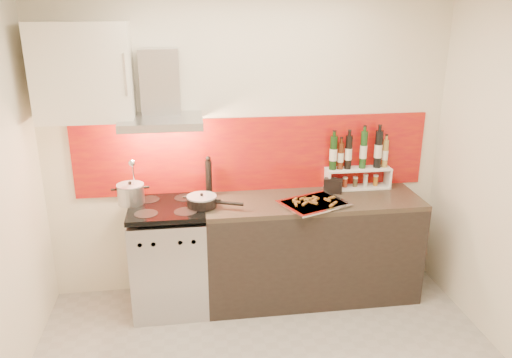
{
  "coord_description": "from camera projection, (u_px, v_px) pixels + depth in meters",
  "views": [
    {
      "loc": [
        -0.51,
        -2.65,
        2.4
      ],
      "look_at": [
        0.0,
        0.95,
        1.15
      ],
      "focal_mm": 35.0,
      "sensor_mm": 36.0,
      "label": 1
    }
  ],
  "objects": [
    {
      "name": "counter",
      "position": [
        311.0,
        248.0,
        4.28
      ],
      "size": [
        1.8,
        0.6,
        0.9
      ],
      "color": "black",
      "rests_on": "ground"
    },
    {
      "name": "saute_pan",
      "position": [
        203.0,
        201.0,
        3.94
      ],
      "size": [
        0.44,
        0.25,
        0.11
      ],
      "color": "black",
      "rests_on": "range_stove"
    },
    {
      "name": "range_hood",
      "position": [
        161.0,
        98.0,
        3.83
      ],
      "size": [
        0.62,
        0.5,
        0.61
      ],
      "color": "#B7B7BA",
      "rests_on": "back_wall"
    },
    {
      "name": "pepper_mill",
      "position": [
        209.0,
        177.0,
        4.14
      ],
      "size": [
        0.05,
        0.05,
        0.35
      ],
      "color": "black",
      "rests_on": "counter"
    },
    {
      "name": "utensil_jar",
      "position": [
        134.0,
        191.0,
        3.96
      ],
      "size": [
        0.08,
        0.13,
        0.4
      ],
      "color": "silver",
      "rests_on": "range_stove"
    },
    {
      "name": "caddy_box",
      "position": [
        333.0,
        186.0,
        4.25
      ],
      "size": [
        0.17,
        0.12,
        0.13
      ],
      "primitive_type": "cube",
      "rotation": [
        0.0,
        0.0,
        -0.38
      ],
      "color": "black",
      "rests_on": "counter"
    },
    {
      "name": "baking_tray",
      "position": [
        314.0,
        203.0,
        4.0
      ],
      "size": [
        0.61,
        0.55,
        0.03
      ],
      "color": "silver",
      "rests_on": "counter"
    },
    {
      "name": "range_stove",
      "position": [
        170.0,
        258.0,
        4.12
      ],
      "size": [
        0.6,
        0.6,
        0.91
      ],
      "color": "#B7B7BA",
      "rests_on": "ground"
    },
    {
      "name": "back_wall",
      "position": [
        249.0,
        145.0,
        4.22
      ],
      "size": [
        3.4,
        0.02,
        2.6
      ],
      "primitive_type": "cube",
      "color": "silver",
      "rests_on": "ground"
    },
    {
      "name": "backsplash",
      "position": [
        255.0,
        154.0,
        4.24
      ],
      "size": [
        3.0,
        0.02,
        0.64
      ],
      "primitive_type": "cube",
      "color": "maroon",
      "rests_on": "back_wall"
    },
    {
      "name": "step_shelf",
      "position": [
        358.0,
        163.0,
        4.31
      ],
      "size": [
        0.57,
        0.16,
        0.51
      ],
      "color": "white",
      "rests_on": "counter"
    },
    {
      "name": "upper_cabinet",
      "position": [
        83.0,
        72.0,
        3.68
      ],
      "size": [
        0.7,
        0.35,
        0.72
      ],
      "primitive_type": "cube",
      "color": "white",
      "rests_on": "back_wall"
    },
    {
      "name": "stock_pot",
      "position": [
        131.0,
        194.0,
        3.99
      ],
      "size": [
        0.22,
        0.22,
        0.19
      ],
      "color": "#B7B7BA",
      "rests_on": "range_stove"
    }
  ]
}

